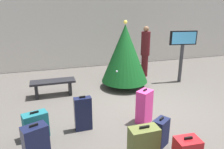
{
  "coord_description": "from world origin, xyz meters",
  "views": [
    {
      "loc": [
        -2.38,
        -4.54,
        2.59
      ],
      "look_at": [
        -0.8,
        0.51,
        0.9
      ],
      "focal_mm": 34.2,
      "sensor_mm": 36.0,
      "label": 1
    }
  ],
  "objects_px": {
    "suitcase_5": "(36,125)",
    "suitcase_6": "(83,114)",
    "traveller_0": "(145,50)",
    "suitcase_0": "(161,132)",
    "suitcase_3": "(144,107)",
    "waiting_bench": "(53,85)",
    "flight_info_kiosk": "(183,46)",
    "suitcase_1": "(36,141)",
    "suitcase_4": "(143,147)",
    "holiday_tree": "(125,53)"
  },
  "relations": [
    {
      "from": "suitcase_5",
      "to": "waiting_bench",
      "type": "bearing_deg",
      "value": 78.13
    },
    {
      "from": "suitcase_0",
      "to": "suitcase_3",
      "type": "distance_m",
      "value": 0.9
    },
    {
      "from": "suitcase_0",
      "to": "traveller_0",
      "type": "bearing_deg",
      "value": 68.44
    },
    {
      "from": "suitcase_5",
      "to": "suitcase_6",
      "type": "bearing_deg",
      "value": 0.2
    },
    {
      "from": "traveller_0",
      "to": "suitcase_4",
      "type": "height_order",
      "value": "traveller_0"
    },
    {
      "from": "holiday_tree",
      "to": "suitcase_6",
      "type": "height_order",
      "value": "holiday_tree"
    },
    {
      "from": "holiday_tree",
      "to": "suitcase_1",
      "type": "xyz_separation_m",
      "value": [
        -2.75,
        -2.81,
        -0.84
      ]
    },
    {
      "from": "traveller_0",
      "to": "suitcase_5",
      "type": "height_order",
      "value": "traveller_0"
    },
    {
      "from": "traveller_0",
      "to": "suitcase_1",
      "type": "distance_m",
      "value": 5.42
    },
    {
      "from": "waiting_bench",
      "to": "suitcase_3",
      "type": "bearing_deg",
      "value": -49.44
    },
    {
      "from": "holiday_tree",
      "to": "suitcase_6",
      "type": "relative_size",
      "value": 2.77
    },
    {
      "from": "holiday_tree",
      "to": "suitcase_5",
      "type": "bearing_deg",
      "value": -141.47
    },
    {
      "from": "waiting_bench",
      "to": "suitcase_5",
      "type": "distance_m",
      "value": 2.18
    },
    {
      "from": "suitcase_5",
      "to": "flight_info_kiosk",
      "type": "bearing_deg",
      "value": 23.6
    },
    {
      "from": "traveller_0",
      "to": "suitcase_3",
      "type": "height_order",
      "value": "traveller_0"
    },
    {
      "from": "flight_info_kiosk",
      "to": "suitcase_6",
      "type": "relative_size",
      "value": 2.28
    },
    {
      "from": "holiday_tree",
      "to": "suitcase_0",
      "type": "distance_m",
      "value": 3.35
    },
    {
      "from": "suitcase_5",
      "to": "suitcase_1",
      "type": "bearing_deg",
      "value": -88.53
    },
    {
      "from": "suitcase_1",
      "to": "flight_info_kiosk",
      "type": "bearing_deg",
      "value": 29.47
    },
    {
      "from": "holiday_tree",
      "to": "suitcase_4",
      "type": "xyz_separation_m",
      "value": [
        -1.02,
        -3.62,
        -0.78
      ]
    },
    {
      "from": "waiting_bench",
      "to": "suitcase_1",
      "type": "bearing_deg",
      "value": -98.95
    },
    {
      "from": "holiday_tree",
      "to": "suitcase_6",
      "type": "xyz_separation_m",
      "value": [
        -1.78,
        -2.2,
        -0.77
      ]
    },
    {
      "from": "suitcase_4",
      "to": "suitcase_5",
      "type": "xyz_separation_m",
      "value": [
        -1.74,
        1.42,
        -0.09
      ]
    },
    {
      "from": "flight_info_kiosk",
      "to": "holiday_tree",
      "type": "bearing_deg",
      "value": 177.97
    },
    {
      "from": "traveller_0",
      "to": "suitcase_6",
      "type": "distance_m",
      "value": 4.3
    },
    {
      "from": "waiting_bench",
      "to": "suitcase_5",
      "type": "relative_size",
      "value": 2.23
    },
    {
      "from": "suitcase_4",
      "to": "suitcase_6",
      "type": "bearing_deg",
      "value": 118.09
    },
    {
      "from": "waiting_bench",
      "to": "suitcase_5",
      "type": "bearing_deg",
      "value": -101.87
    },
    {
      "from": "suitcase_3",
      "to": "suitcase_5",
      "type": "relative_size",
      "value": 1.42
    },
    {
      "from": "traveller_0",
      "to": "suitcase_0",
      "type": "distance_m",
      "value": 4.45
    },
    {
      "from": "flight_info_kiosk",
      "to": "suitcase_1",
      "type": "height_order",
      "value": "flight_info_kiosk"
    },
    {
      "from": "suitcase_3",
      "to": "suitcase_4",
      "type": "distance_m",
      "value": 1.45
    },
    {
      "from": "flight_info_kiosk",
      "to": "suitcase_4",
      "type": "xyz_separation_m",
      "value": [
        -3.12,
        -3.54,
        -0.92
      ]
    },
    {
      "from": "holiday_tree",
      "to": "suitcase_0",
      "type": "height_order",
      "value": "holiday_tree"
    },
    {
      "from": "suitcase_1",
      "to": "suitcase_3",
      "type": "relative_size",
      "value": 0.77
    },
    {
      "from": "suitcase_0",
      "to": "suitcase_5",
      "type": "relative_size",
      "value": 1.02
    },
    {
      "from": "suitcase_0",
      "to": "suitcase_6",
      "type": "relative_size",
      "value": 0.75
    },
    {
      "from": "waiting_bench",
      "to": "suitcase_6",
      "type": "bearing_deg",
      "value": -76.02
    },
    {
      "from": "traveller_0",
      "to": "suitcase_3",
      "type": "xyz_separation_m",
      "value": [
        -1.54,
        -3.19,
        -0.62
      ]
    },
    {
      "from": "traveller_0",
      "to": "suitcase_5",
      "type": "bearing_deg",
      "value": -141.86
    },
    {
      "from": "suitcase_0",
      "to": "suitcase_4",
      "type": "xyz_separation_m",
      "value": [
        -0.56,
        -0.41,
        0.08
      ]
    },
    {
      "from": "flight_info_kiosk",
      "to": "suitcase_1",
      "type": "bearing_deg",
      "value": -150.53
    },
    {
      "from": "traveller_0",
      "to": "suitcase_4",
      "type": "relative_size",
      "value": 2.51
    },
    {
      "from": "waiting_bench",
      "to": "suitcase_6",
      "type": "xyz_separation_m",
      "value": [
        0.53,
        -2.13,
        0.03
      ]
    },
    {
      "from": "suitcase_1",
      "to": "suitcase_3",
      "type": "xyz_separation_m",
      "value": [
        2.36,
        0.5,
        0.09
      ]
    },
    {
      "from": "suitcase_5",
      "to": "suitcase_6",
      "type": "height_order",
      "value": "suitcase_6"
    },
    {
      "from": "suitcase_1",
      "to": "suitcase_5",
      "type": "xyz_separation_m",
      "value": [
        -0.02,
        0.61,
        -0.03
      ]
    },
    {
      "from": "traveller_0",
      "to": "suitcase_0",
      "type": "height_order",
      "value": "traveller_0"
    },
    {
      "from": "suitcase_1",
      "to": "suitcase_4",
      "type": "xyz_separation_m",
      "value": [
        1.72,
        -0.8,
        0.06
      ]
    },
    {
      "from": "suitcase_6",
      "to": "flight_info_kiosk",
      "type": "bearing_deg",
      "value": 28.65
    }
  ]
}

